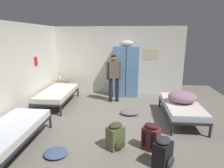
% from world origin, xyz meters
% --- Properties ---
extents(ground_plane, '(8.16, 8.16, 0.00)m').
position_xyz_m(ground_plane, '(0.00, 0.00, 0.00)').
color(ground_plane, slate).
extents(room_backdrop, '(4.96, 5.16, 2.56)m').
position_xyz_m(room_backdrop, '(-1.24, 1.27, 1.28)').
color(room_backdrop, silver).
rests_on(room_backdrop, ground_plane).
extents(locker_bank, '(0.90, 0.55, 2.07)m').
position_xyz_m(locker_bank, '(0.34, 2.27, 0.97)').
color(locker_bank, '#5B84B2').
rests_on(locker_bank, ground_plane).
extents(shelf_unit, '(0.38, 0.30, 0.57)m').
position_xyz_m(shelf_unit, '(-2.12, 2.22, 0.35)').
color(shelf_unit, brown).
rests_on(shelf_unit, ground_plane).
extents(bed_left_front, '(0.90, 1.90, 0.49)m').
position_xyz_m(bed_left_front, '(-1.87, -1.48, 0.38)').
color(bed_left_front, '#28282D').
rests_on(bed_left_front, ground_plane).
extents(bed_right, '(0.90, 1.90, 0.49)m').
position_xyz_m(bed_right, '(1.87, 0.25, 0.38)').
color(bed_right, '#28282D').
rests_on(bed_right, ground_plane).
extents(bed_left_rear, '(0.90, 1.90, 0.49)m').
position_xyz_m(bed_left_rear, '(-1.87, 1.07, 0.38)').
color(bed_left_rear, '#28282D').
rests_on(bed_left_rear, ground_plane).
extents(bedding_heap, '(0.74, 0.70, 0.30)m').
position_xyz_m(bedding_heap, '(1.89, 0.27, 0.64)').
color(bedding_heap, gray).
rests_on(bedding_heap, bed_right).
extents(person_traveler, '(0.50, 0.27, 1.61)m').
position_xyz_m(person_traveler, '(-0.06, 1.54, 0.97)').
color(person_traveler, black).
rests_on(person_traveler, ground_plane).
extents(water_bottle, '(0.07, 0.07, 0.21)m').
position_xyz_m(water_bottle, '(-2.20, 2.24, 0.66)').
color(water_bottle, white).
rests_on(water_bottle, shelf_unit).
extents(lotion_bottle, '(0.05, 0.05, 0.14)m').
position_xyz_m(lotion_bottle, '(-2.05, 2.18, 0.63)').
color(lotion_bottle, beige).
rests_on(lotion_bottle, shelf_unit).
extents(backpack_maroon, '(0.40, 0.41, 0.55)m').
position_xyz_m(backpack_maroon, '(0.93, -1.24, 0.26)').
color(backpack_maroon, maroon).
rests_on(backpack_maroon, ground_plane).
extents(backpack_black, '(0.42, 0.41, 0.55)m').
position_xyz_m(backpack_black, '(1.08, -1.77, 0.26)').
color(backpack_black, black).
rests_on(backpack_black, ground_plane).
extents(backpack_olive, '(0.42, 0.42, 0.55)m').
position_xyz_m(backpack_olive, '(0.22, -1.29, 0.26)').
color(backpack_olive, '#566038').
rests_on(backpack_olive, ground_plane).
extents(clothes_pile_grey, '(0.54, 0.39, 0.12)m').
position_xyz_m(clothes_pile_grey, '(0.49, 0.45, 0.06)').
color(clothes_pile_grey, slate).
rests_on(clothes_pile_grey, ground_plane).
extents(clothes_pile_denim, '(0.46, 0.41, 0.10)m').
position_xyz_m(clothes_pile_denim, '(-0.90, -1.64, 0.05)').
color(clothes_pile_denim, '#42567A').
rests_on(clothes_pile_denim, ground_plane).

